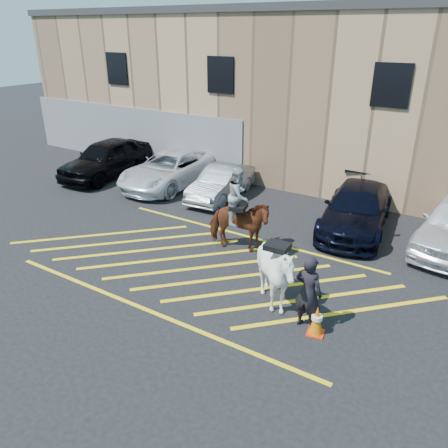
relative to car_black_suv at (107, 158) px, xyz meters
The scene contains 11 objects.
ground 9.90m from the car_black_suv, 27.20° to the right, with size 90.00×90.00×0.00m, color black.
car_black_suv is the anchor object (origin of this frame).
car_white_pickup 3.39m from the car_black_suv, ahead, with size 2.44×5.30×1.47m, color white.
car_silver_sedan 6.12m from the car_black_suv, ahead, with size 1.36×3.90×1.28m, color gray.
car_blue_suv 11.69m from the car_black_suv, ahead, with size 2.06×5.06×1.47m, color black.
handler 13.65m from the car_black_suv, 25.19° to the right, with size 0.67×0.44×1.85m, color black.
warehouse 11.86m from the car_black_suv, 40.50° to the left, with size 32.42×10.20×7.30m.
hatching_zone 10.04m from the car_black_suv, 28.73° to the right, with size 12.60×5.12×0.01m.
mounted_bay 9.64m from the car_black_suv, 20.04° to the right, with size 2.20×1.36×2.69m.
saddled_white 12.65m from the car_black_suv, 25.79° to the right, with size 1.59×1.77×1.91m.
traffic_cone 14.00m from the car_black_suv, 25.18° to the right, with size 0.45×0.45×0.73m.
Camera 1 is at (6.39, -9.44, 6.40)m, focal length 35.00 mm.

